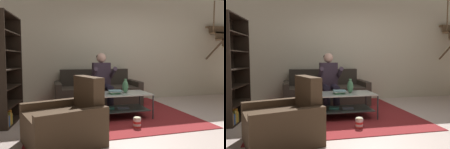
% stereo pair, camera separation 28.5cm
% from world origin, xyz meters
% --- Properties ---
extents(ground, '(16.80, 16.80, 0.00)m').
position_xyz_m(ground, '(0.00, 0.00, 0.00)').
color(ground, beige).
extents(back_partition, '(8.40, 0.12, 2.90)m').
position_xyz_m(back_partition, '(0.00, 2.46, 1.45)').
color(back_partition, beige).
rests_on(back_partition, ground).
extents(couch, '(1.98, 0.90, 0.85)m').
position_xyz_m(couch, '(-0.61, 1.88, 0.29)').
color(couch, '#373027').
rests_on(couch, ground).
extents(person_seated_center, '(0.50, 0.58, 1.24)m').
position_xyz_m(person_seated_center, '(-0.61, 1.36, 0.68)').
color(person_seated_center, '#241F2D').
rests_on(person_seated_center, ground).
extents(coffee_table, '(1.25, 0.64, 0.46)m').
position_xyz_m(coffee_table, '(-0.51, 0.66, 0.31)').
color(coffee_table, beige).
rests_on(coffee_table, ground).
extents(area_rug, '(3.00, 3.17, 0.01)m').
position_xyz_m(area_rug, '(-0.55, 1.15, 0.01)').
color(area_rug, maroon).
rests_on(area_rug, ground).
extents(vase, '(0.12, 0.12, 0.27)m').
position_xyz_m(vase, '(-0.32, 0.67, 0.59)').
color(vase, '#467A52').
rests_on(vase, coffee_table).
extents(book_stack, '(0.25, 0.21, 0.07)m').
position_xyz_m(book_stack, '(-0.55, 0.61, 0.50)').
color(book_stack, '#3B8552').
rests_on(book_stack, coffee_table).
extents(bookshelf, '(0.44, 0.99, 1.87)m').
position_xyz_m(bookshelf, '(-2.49, 0.85, 0.84)').
color(bookshelf, black).
rests_on(bookshelf, ground).
extents(armchair, '(1.11, 1.08, 0.87)m').
position_xyz_m(armchair, '(-1.51, -0.35, 0.27)').
color(armchair, '#443120').
rests_on(armchair, ground).
extents(popcorn_tub, '(0.12, 0.12, 0.18)m').
position_xyz_m(popcorn_tub, '(-0.37, -0.02, 0.09)').
color(popcorn_tub, red).
rests_on(popcorn_tub, ground).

